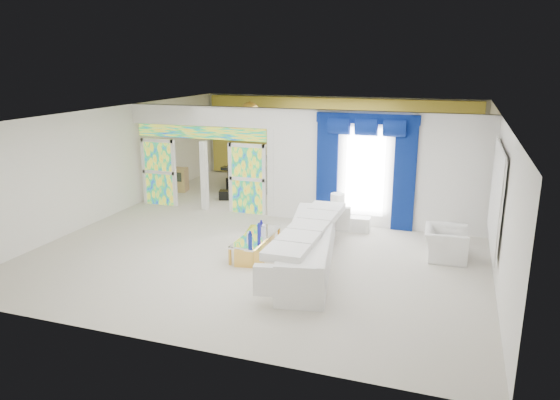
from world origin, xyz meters
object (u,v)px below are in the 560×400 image
at_px(grand_piano, 252,174).
at_px(coffee_table, 256,245).
at_px(white_sofa, 310,248).
at_px(armchair, 446,243).
at_px(console_table, 348,223).

bearing_deg(grand_piano, coffee_table, -85.53).
relative_size(white_sofa, armchair, 4.02).
bearing_deg(armchair, white_sofa, 115.52).
bearing_deg(grand_piano, console_table, -58.64).
bearing_deg(grand_piano, armchair, -54.10).
relative_size(console_table, grand_piano, 0.58).
xyz_separation_m(coffee_table, console_table, (1.64, 2.31, -0.01)).
xyz_separation_m(coffee_table, grand_piano, (-2.42, 5.77, 0.28)).
bearing_deg(armchair, coffee_table, 103.43).
bearing_deg(coffee_table, armchair, 14.97).
bearing_deg(armchair, grand_piano, 52.61).
xyz_separation_m(white_sofa, grand_piano, (-3.77, 6.07, 0.08)).
xyz_separation_m(console_table, grand_piano, (-4.06, 3.45, 0.29)).
distance_m(coffee_table, grand_piano, 6.26).
xyz_separation_m(white_sofa, armchair, (2.71, 1.39, -0.06)).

